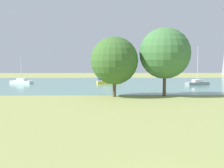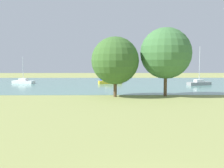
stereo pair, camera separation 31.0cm
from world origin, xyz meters
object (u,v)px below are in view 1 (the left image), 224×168
(sailboat_gray, at_px, (197,83))
(tree_mid_shore, at_px, (165,53))
(sailboat_yellow, at_px, (108,82))
(tree_east_near, at_px, (114,61))
(sailboat_white, at_px, (21,82))
(sailboat_blue, at_px, (108,79))

(sailboat_gray, height_order, tree_mid_shore, tree_mid_shore)
(sailboat_yellow, xyz_separation_m, tree_mid_shore, (7.42, -20.67, 5.34))
(sailboat_gray, bearing_deg, tree_east_near, -133.83)
(sailboat_yellow, relative_size, tree_east_near, 0.91)
(sailboat_white, xyz_separation_m, sailboat_gray, (35.90, -4.28, 0.02))
(sailboat_blue, height_order, sailboat_yellow, sailboat_yellow)
(sailboat_blue, distance_m, tree_mid_shore, 31.68)
(sailboat_blue, distance_m, sailboat_gray, 21.96)
(sailboat_gray, bearing_deg, sailboat_white, 173.21)
(tree_east_near, bearing_deg, tree_mid_shore, 4.92)
(sailboat_gray, xyz_separation_m, tree_east_near, (-16.97, -17.67, 4.35))
(tree_east_near, bearing_deg, sailboat_white, 130.79)
(sailboat_yellow, bearing_deg, sailboat_white, 177.83)
(sailboat_white, bearing_deg, tree_mid_shore, -39.69)
(sailboat_white, bearing_deg, sailboat_gray, -6.79)
(sailboat_gray, xyz_separation_m, tree_mid_shore, (-10.16, -17.09, 5.34))
(sailboat_blue, height_order, tree_east_near, tree_east_near)
(sailboat_white, relative_size, tree_mid_shore, 0.61)
(sailboat_white, bearing_deg, sailboat_blue, 26.03)
(tree_mid_shore, bearing_deg, sailboat_white, 140.31)
(sailboat_white, distance_m, sailboat_yellow, 18.33)
(sailboat_white, xyz_separation_m, tree_east_near, (18.94, -21.95, 4.37))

